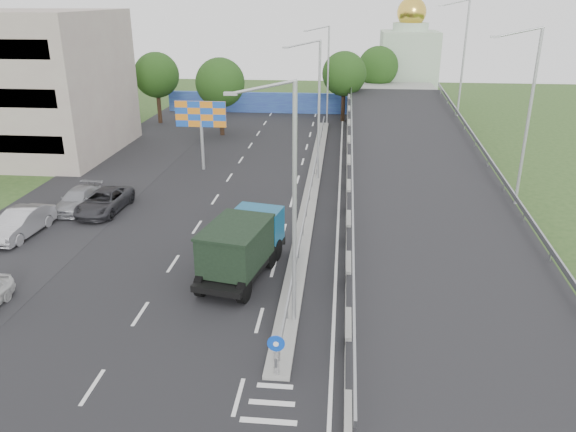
# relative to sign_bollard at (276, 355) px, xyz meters

# --- Properties ---
(ground) EXTENTS (160.00, 160.00, 0.00)m
(ground) POSITION_rel_sign_bollard_xyz_m (0.00, -2.17, -1.03)
(ground) COLOR #2D4C1E
(ground) RESTS_ON ground
(road_surface) EXTENTS (26.00, 90.00, 0.04)m
(road_surface) POSITION_rel_sign_bollard_xyz_m (-3.00, 17.83, -1.03)
(road_surface) COLOR black
(road_surface) RESTS_ON ground
(parking_strip) EXTENTS (8.00, 90.00, 0.05)m
(parking_strip) POSITION_rel_sign_bollard_xyz_m (-16.00, 17.83, -1.03)
(parking_strip) COLOR black
(parking_strip) RESTS_ON ground
(median) EXTENTS (1.00, 44.00, 0.20)m
(median) POSITION_rel_sign_bollard_xyz_m (0.00, 21.83, -0.93)
(median) COLOR gray
(median) RESTS_ON ground
(overpass_ramp) EXTENTS (10.00, 50.00, 3.50)m
(overpass_ramp) POSITION_rel_sign_bollard_xyz_m (7.50, 21.83, 0.72)
(overpass_ramp) COLOR gray
(overpass_ramp) RESTS_ON ground
(median_guardrail) EXTENTS (0.09, 44.00, 0.71)m
(median_guardrail) POSITION_rel_sign_bollard_xyz_m (0.00, 21.83, -0.28)
(median_guardrail) COLOR gray
(median_guardrail) RESTS_ON median
(sign_bollard) EXTENTS (0.64, 0.23, 1.67)m
(sign_bollard) POSITION_rel_sign_bollard_xyz_m (0.00, 0.00, 0.00)
(sign_bollard) COLOR black
(sign_bollard) RESTS_ON median
(lamp_post_near) EXTENTS (2.74, 0.18, 10.08)m
(lamp_post_near) POSITION_rel_sign_bollard_xyz_m (0.11, 3.83, 4.77)
(lamp_post_near) COLOR #B2B5B7
(lamp_post_near) RESTS_ON median
(lamp_post_mid) EXTENTS (2.74, 0.18, 10.08)m
(lamp_post_mid) POSITION_rel_sign_bollard_xyz_m (0.11, 23.83, 4.77)
(lamp_post_mid) COLOR #B2B5B7
(lamp_post_mid) RESTS_ON median
(lamp_post_far) EXTENTS (2.74, 0.18, 10.08)m
(lamp_post_far) POSITION_rel_sign_bollard_xyz_m (0.11, 43.83, 4.77)
(lamp_post_far) COLOR #B2B5B7
(lamp_post_far) RESTS_ON median
(blue_wall) EXTENTS (30.00, 0.50, 2.40)m
(blue_wall) POSITION_rel_sign_bollard_xyz_m (-4.00, 49.83, 0.17)
(blue_wall) COLOR navy
(blue_wall) RESTS_ON ground
(church) EXTENTS (7.00, 7.00, 13.80)m
(church) POSITION_rel_sign_bollard_xyz_m (10.00, 57.83, 4.28)
(church) COLOR #B2CCAD
(church) RESTS_ON ground
(billboard) EXTENTS (4.00, 0.24, 5.50)m
(billboard) POSITION_rel_sign_bollard_xyz_m (-9.00, 25.83, 3.15)
(billboard) COLOR #B2B5B7
(billboard) RESTS_ON ground
(tree_left_mid) EXTENTS (4.80, 4.80, 7.60)m
(tree_left_mid) POSITION_rel_sign_bollard_xyz_m (-10.00, 37.83, 4.14)
(tree_left_mid) COLOR black
(tree_left_mid) RESTS_ON ground
(tree_median_far) EXTENTS (4.80, 4.80, 7.60)m
(tree_median_far) POSITION_rel_sign_bollard_xyz_m (2.00, 45.83, 4.14)
(tree_median_far) COLOR black
(tree_median_far) RESTS_ON ground
(tree_left_far) EXTENTS (4.80, 4.80, 7.60)m
(tree_left_far) POSITION_rel_sign_bollard_xyz_m (-18.00, 42.83, 4.14)
(tree_left_far) COLOR black
(tree_left_far) RESTS_ON ground
(tree_ramp_far) EXTENTS (4.80, 4.80, 7.60)m
(tree_ramp_far) POSITION_rel_sign_bollard_xyz_m (6.00, 52.83, 4.14)
(tree_ramp_far) COLOR black
(tree_ramp_far) RESTS_ON ground
(dump_truck) EXTENTS (3.69, 7.04, 2.95)m
(dump_truck) POSITION_rel_sign_bollard_xyz_m (-2.64, 8.13, 0.60)
(dump_truck) COLOR black
(dump_truck) RESTS_ON ground
(parked_car_b) EXTENTS (2.05, 4.93, 1.59)m
(parked_car_b) POSITION_rel_sign_bollard_xyz_m (-16.34, 11.61, -0.24)
(parked_car_b) COLOR #A4A3A9
(parked_car_b) RESTS_ON ground
(parked_car_c) EXTENTS (2.58, 5.17, 1.41)m
(parked_car_c) POSITION_rel_sign_bollard_xyz_m (-13.10, 15.87, -0.33)
(parked_car_c) COLOR #2B2B2F
(parked_car_c) RESTS_ON ground
(parked_car_d) EXTENTS (1.95, 4.59, 1.32)m
(parked_car_d) POSITION_rel_sign_bollard_xyz_m (-15.02, 16.22, -0.37)
(parked_car_d) COLOR gray
(parked_car_d) RESTS_ON ground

